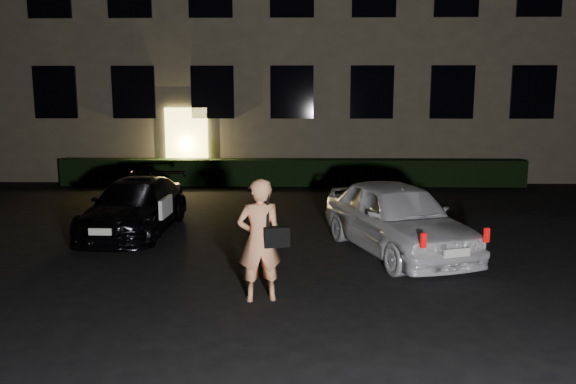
{
  "coord_description": "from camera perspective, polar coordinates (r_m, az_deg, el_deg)",
  "views": [
    {
      "loc": [
        0.27,
        -7.63,
        2.8
      ],
      "look_at": [
        0.06,
        2.0,
        1.19
      ],
      "focal_mm": 35.0,
      "sensor_mm": 36.0,
      "label": 1
    }
  ],
  "objects": [
    {
      "name": "hedge",
      "position": [
        18.29,
        0.38,
        2.02
      ],
      "size": [
        15.0,
        0.7,
        0.85
      ],
      "primitive_type": "cube",
      "color": "black",
      "rests_on": "ground"
    },
    {
      "name": "building",
      "position": [
        22.85,
        0.57,
        17.53
      ],
      "size": [
        20.0,
        8.11,
        12.0
      ],
      "color": "brown",
      "rests_on": "ground"
    },
    {
      "name": "ground",
      "position": [
        8.13,
        -0.76,
        -10.67
      ],
      "size": [
        80.0,
        80.0,
        0.0
      ],
      "primitive_type": "plane",
      "color": "black",
      "rests_on": "ground"
    },
    {
      "name": "hatch",
      "position": [
        10.43,
        10.97,
        -2.53
      ],
      "size": [
        2.72,
        4.19,
        1.33
      ],
      "rotation": [
        0.0,
        0.0,
        0.32
      ],
      "color": "white",
      "rests_on": "ground"
    },
    {
      "name": "sedan",
      "position": [
        12.24,
        -15.24,
        -1.42
      ],
      "size": [
        1.69,
        3.95,
        1.11
      ],
      "rotation": [
        0.0,
        0.0,
        -0.02
      ],
      "color": "black",
      "rests_on": "ground"
    },
    {
      "name": "man",
      "position": [
        7.8,
        -2.85,
        -4.88
      ],
      "size": [
        0.78,
        0.55,
        1.73
      ],
      "rotation": [
        0.0,
        0.0,
        3.38
      ],
      "color": "#FBA06B",
      "rests_on": "ground"
    }
  ]
}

